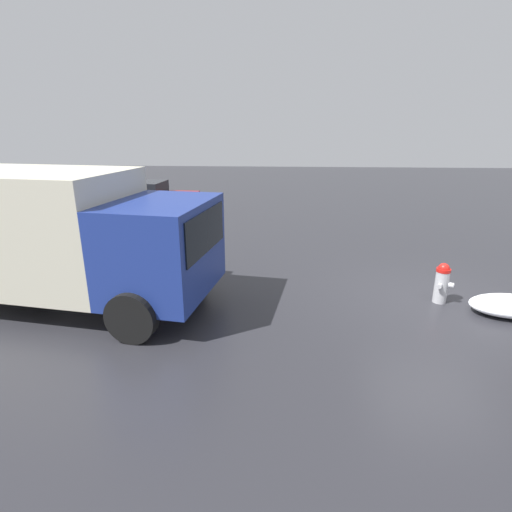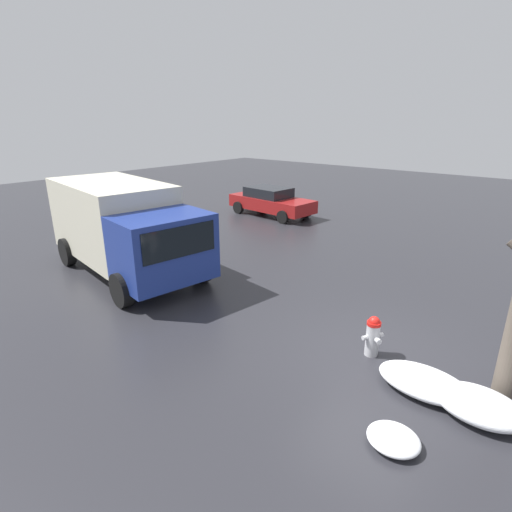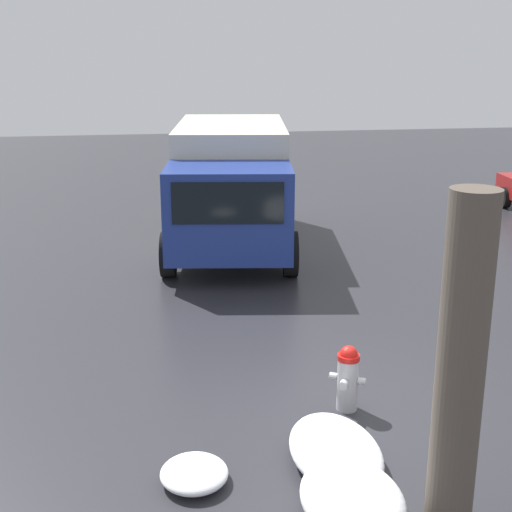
{
  "view_description": "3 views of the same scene",
  "coord_description": "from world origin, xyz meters",
  "views": [
    {
      "loc": [
        3.32,
        7.91,
        3.5
      ],
      "look_at": [
        3.87,
        -0.2,
        0.87
      ],
      "focal_mm": 28.0,
      "sensor_mm": 36.0,
      "label": 1
    },
    {
      "loc": [
        -2.72,
        6.88,
        4.56
      ],
      "look_at": [
        3.23,
        -0.21,
        1.35
      ],
      "focal_mm": 28.0,
      "sensor_mm": 36.0,
      "label": 2
    },
    {
      "loc": [
        -7.82,
        2.4,
        4.41
      ],
      "look_at": [
        3.66,
        0.58,
        0.98
      ],
      "focal_mm": 50.0,
      "sensor_mm": 36.0,
      "label": 3
    }
  ],
  "objects": [
    {
      "name": "ground_plane",
      "position": [
        0.0,
        0.0,
        0.0
      ],
      "size": [
        60.0,
        60.0,
        0.0
      ],
      "primitive_type": "plane",
      "color": "#28282D"
    },
    {
      "name": "fire_hydrant",
      "position": [
        -0.0,
        0.0,
        0.44
      ],
      "size": [
        0.39,
        0.44,
        0.86
      ],
      "rotation": [
        0.0,
        0.0,
        2.59
      ],
      "color": "#B7B7BC",
      "rests_on": "ground_plane"
    },
    {
      "name": "snow_pile_curbside",
      "position": [
        -1.2,
        0.47,
        0.17
      ],
      "size": [
        1.59,
        0.98,
        0.34
      ],
      "color": "white",
      "rests_on": "ground_plane"
    },
    {
      "name": "parked_car",
      "position": [
        9.15,
        -8.4,
        0.71
      ],
      "size": [
        4.43,
        2.17,
        1.36
      ],
      "rotation": [
        0.0,
        0.0,
        1.5
      ],
      "color": "maroon",
      "rests_on": "ground_plane"
    },
    {
      "name": "delivery_truck",
      "position": [
        7.89,
        0.48,
        1.49
      ],
      "size": [
        6.42,
        3.37,
        2.71
      ],
      "rotation": [
        0.0,
        0.0,
        1.43
      ],
      "color": "navy",
      "rests_on": "ground_plane"
    }
  ]
}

